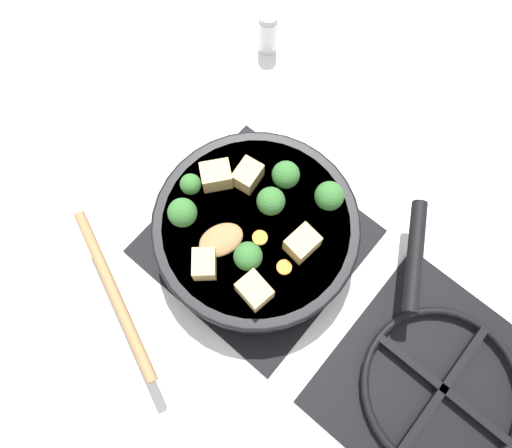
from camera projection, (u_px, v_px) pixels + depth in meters
The scene contains 19 objects.
ground_plane at pixel (256, 241), 0.83m from camera, with size 2.40×2.40×0.00m, color silver.
front_burner_grate at pixel (256, 239), 0.82m from camera, with size 0.31×0.31×0.03m.
rear_burner_grate at pixel (441, 389), 0.74m from camera, with size 0.31×0.31×0.03m.
skillet_pan at pixel (257, 230), 0.77m from camera, with size 0.36×0.42×0.06m.
wooden_spoon at pixel (158, 271), 0.71m from camera, with size 0.25×0.26×0.02m.
tofu_cube_center_large at pixel (302, 243), 0.72m from camera, with size 0.04×0.04×0.04m, color #DBB770.
tofu_cube_near_handle at pixel (204, 264), 0.71m from camera, with size 0.04×0.03×0.03m, color #DBB770.
tofu_cube_east_chunk at pixel (248, 175), 0.75m from camera, with size 0.04×0.03×0.03m, color #DBB770.
tofu_cube_west_chunk at pixel (254, 291), 0.69m from camera, with size 0.04×0.04×0.04m, color #DBB770.
tofu_cube_back_piece at pixel (216, 176), 0.75m from camera, with size 0.04×0.04×0.04m, color #DBB770.
broccoli_floret_near_spoon at pixel (270, 201), 0.73m from camera, with size 0.04×0.04×0.05m.
broccoli_floret_center_top at pixel (182, 213), 0.72m from camera, with size 0.04×0.04×0.05m.
broccoli_floret_east_rim at pixel (329, 196), 0.73m from camera, with size 0.04×0.04×0.05m.
broccoli_floret_west_rim at pixel (286, 175), 0.74m from camera, with size 0.04×0.04×0.05m.
broccoli_floret_north_edge at pixel (248, 256), 0.70m from camera, with size 0.04×0.04×0.05m.
broccoli_floret_south_cluster at pixel (191, 184), 0.74m from camera, with size 0.03×0.03×0.04m.
carrot_slice_orange_thin at pixel (260, 238), 0.74m from camera, with size 0.02×0.02×0.01m, color orange.
carrot_slice_near_center at pixel (284, 267), 0.72m from camera, with size 0.02×0.02×0.01m, color orange.
salt_shaker at pixel (268, 32), 0.92m from camera, with size 0.04×0.04×0.09m.
Camera 1 is at (0.19, 0.16, 0.79)m, focal length 35.00 mm.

